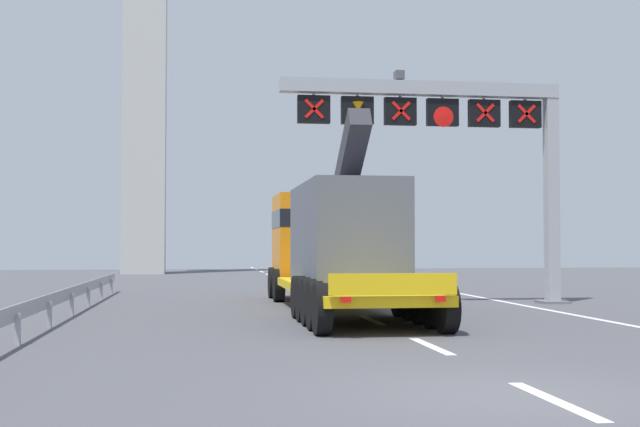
{
  "coord_description": "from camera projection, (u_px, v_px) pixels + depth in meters",
  "views": [
    {
      "loc": [
        -3.81,
        -10.2,
        1.89
      ],
      "look_at": [
        -0.49,
        13.07,
        2.79
      ],
      "focal_mm": 46.88,
      "sensor_mm": 36.0,
      "label": 1
    }
  ],
  "objects": [
    {
      "name": "ground",
      "position": [
        504.0,
        395.0,
        10.56
      ],
      "size": [
        112.0,
        112.0,
        0.0
      ],
      "primitive_type": "plane",
      "color": "#4C4C51"
    },
    {
      "name": "lane_markings",
      "position": [
        297.0,
        287.0,
        37.37
      ],
      "size": [
        0.2,
        68.67,
        0.01
      ],
      "color": "silver",
      "rests_on": "ground"
    },
    {
      "name": "edge_line_right",
      "position": [
        562.0,
        313.0,
        23.3
      ],
      "size": [
        0.2,
        63.0,
        0.01
      ],
      "primitive_type": "cube",
      "color": "silver",
      "rests_on": "ground"
    },
    {
      "name": "overhead_lane_gantry",
      "position": [
        457.0,
        127.0,
        26.96
      ],
      "size": [
        9.4,
        0.9,
        7.47
      ],
      "color": "#9EA0A5",
      "rests_on": "ground"
    },
    {
      "name": "heavy_haul_truck_yellow",
      "position": [
        331.0,
        242.0,
        25.03
      ],
      "size": [
        3.02,
        14.06,
        5.3
      ],
      "color": "yellow",
      "rests_on": "ground"
    },
    {
      "name": "guardrail_left",
      "position": [
        59.0,
        299.0,
        20.74
      ],
      "size": [
        0.13,
        26.62,
        0.76
      ],
      "color": "#999EA3",
      "rests_on": "ground"
    }
  ]
}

